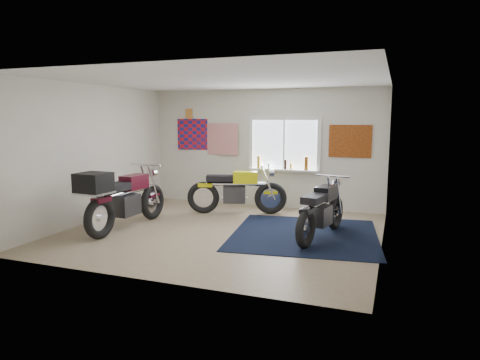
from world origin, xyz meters
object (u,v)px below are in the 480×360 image
(navy_rug, at_px, (304,234))
(yellow_triumph, at_px, (236,192))
(maroon_tourer, at_px, (122,198))
(black_chrome_bike, at_px, (321,212))

(navy_rug, xyz_separation_m, yellow_triumph, (-1.74, 1.18, 0.47))
(navy_rug, relative_size, yellow_triumph, 1.25)
(yellow_triumph, relative_size, maroon_tourer, 0.91)
(black_chrome_bike, bearing_deg, navy_rug, 83.79)
(black_chrome_bike, bearing_deg, yellow_triumph, 69.08)
(black_chrome_bike, distance_m, maroon_tourer, 3.59)
(navy_rug, xyz_separation_m, maroon_tourer, (-3.20, -0.85, 0.60))
(yellow_triumph, bearing_deg, maroon_tourer, -143.72)
(navy_rug, height_order, black_chrome_bike, black_chrome_bike)
(yellow_triumph, bearing_deg, black_chrome_bike, -49.94)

